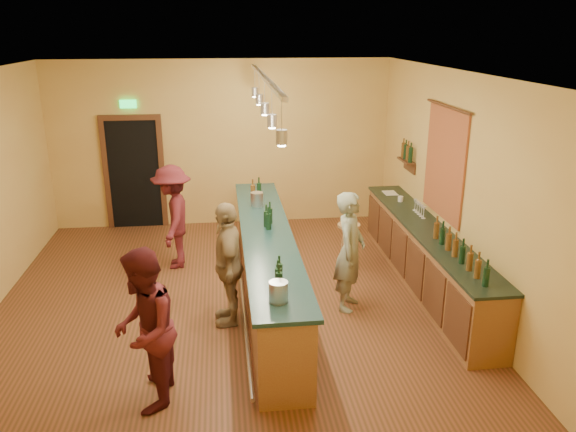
{
  "coord_description": "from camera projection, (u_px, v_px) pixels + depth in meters",
  "views": [
    {
      "loc": [
        -0.02,
        -7.31,
        3.75
      ],
      "look_at": [
        0.89,
        0.2,
        1.2
      ],
      "focal_mm": 35.0,
      "sensor_mm": 36.0,
      "label": 1
    }
  ],
  "objects": [
    {
      "name": "floor",
      "position": [
        228.0,
        302.0,
        8.07
      ],
      "size": [
        7.0,
        7.0,
        0.0
      ],
      "primitive_type": "plane",
      "color": "#533217",
      "rests_on": "ground"
    },
    {
      "name": "ceiling",
      "position": [
        220.0,
        73.0,
        7.05
      ],
      "size": [
        6.5,
        7.0,
        0.02
      ],
      "primitive_type": "cube",
      "color": "silver",
      "rests_on": "wall_back"
    },
    {
      "name": "wall_back",
      "position": [
        222.0,
        144.0,
        10.85
      ],
      "size": [
        6.5,
        0.02,
        3.2
      ],
      "primitive_type": "cube",
      "color": "tan",
      "rests_on": "floor"
    },
    {
      "name": "wall_front",
      "position": [
        230.0,
        325.0,
        4.27
      ],
      "size": [
        6.5,
        0.02,
        3.2
      ],
      "primitive_type": "cube",
      "color": "tan",
      "rests_on": "floor"
    },
    {
      "name": "wall_right",
      "position": [
        455.0,
        187.0,
        7.93
      ],
      "size": [
        0.02,
        7.0,
        3.2
      ],
      "primitive_type": "cube",
      "color": "tan",
      "rests_on": "floor"
    },
    {
      "name": "doorway",
      "position": [
        134.0,
        171.0,
        10.79
      ],
      "size": [
        1.15,
        0.09,
        2.48
      ],
      "color": "black",
      "rests_on": "wall_back"
    },
    {
      "name": "tapestry",
      "position": [
        445.0,
        164.0,
        8.22
      ],
      "size": [
        0.03,
        1.4,
        1.6
      ],
      "primitive_type": "cube",
      "color": "#A42022",
      "rests_on": "wall_right"
    },
    {
      "name": "bottle_shelf",
      "position": [
        407.0,
        154.0,
        9.69
      ],
      "size": [
        0.17,
        0.55,
        0.54
      ],
      "color": "#4E2A17",
      "rests_on": "wall_right"
    },
    {
      "name": "back_counter",
      "position": [
        425.0,
        256.0,
        8.42
      ],
      "size": [
        0.6,
        4.55,
        1.27
      ],
      "color": "brown",
      "rests_on": "floor"
    },
    {
      "name": "tasting_bar",
      "position": [
        267.0,
        261.0,
        7.94
      ],
      "size": [
        0.73,
        5.1,
        1.38
      ],
      "color": "brown",
      "rests_on": "floor"
    },
    {
      "name": "pendant_track",
      "position": [
        265.0,
        90.0,
        7.18
      ],
      "size": [
        0.11,
        4.6,
        0.5
      ],
      "color": "silver",
      "rests_on": "ceiling"
    },
    {
      "name": "bartender",
      "position": [
        350.0,
        251.0,
        7.66
      ],
      "size": [
        0.62,
        0.72,
        1.68
      ],
      "primitive_type": "imported",
      "rotation": [
        0.0,
        0.0,
        1.15
      ],
      "color": "gray",
      "rests_on": "floor"
    },
    {
      "name": "customer_a",
      "position": [
        144.0,
        330.0,
        5.64
      ],
      "size": [
        0.69,
        0.86,
        1.72
      ],
      "primitive_type": "imported",
      "rotation": [
        0.0,
        0.0,
        -1.62
      ],
      "color": "#59191E",
      "rests_on": "floor"
    },
    {
      "name": "customer_b",
      "position": [
        228.0,
        264.0,
        7.28
      ],
      "size": [
        0.41,
        0.98,
        1.67
      ],
      "primitive_type": "imported",
      "rotation": [
        0.0,
        0.0,
        -1.56
      ],
      "color": "#997A51",
      "rests_on": "floor"
    },
    {
      "name": "customer_c",
      "position": [
        173.0,
        217.0,
        9.03
      ],
      "size": [
        0.65,
        1.11,
        1.7
      ],
      "primitive_type": "imported",
      "rotation": [
        0.0,
        0.0,
        -1.59
      ],
      "color": "#59191E",
      "rests_on": "floor"
    },
    {
      "name": "bar_stool",
      "position": [
        349.0,
        233.0,
        9.03
      ],
      "size": [
        0.36,
        0.36,
        0.75
      ],
      "rotation": [
        0.0,
        0.0,
        -0.27
      ],
      "color": "olive",
      "rests_on": "floor"
    }
  ]
}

